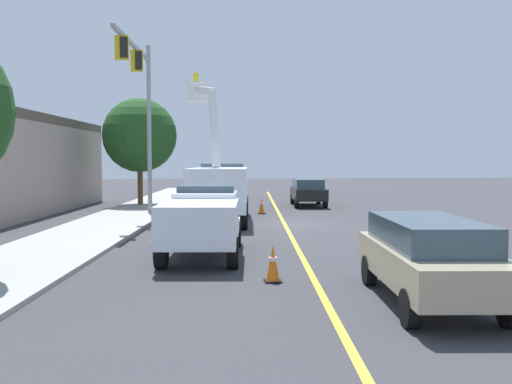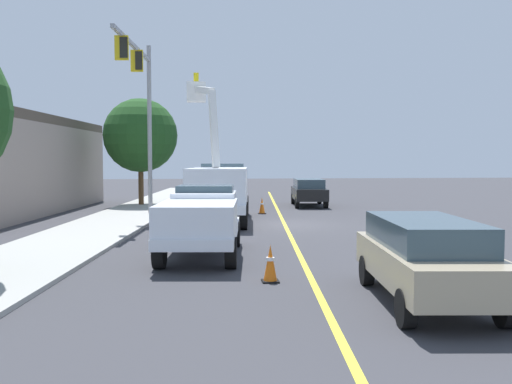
% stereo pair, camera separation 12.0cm
% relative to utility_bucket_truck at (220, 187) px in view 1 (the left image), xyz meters
% --- Properties ---
extents(ground, '(120.00, 120.00, 0.00)m').
position_rel_utility_bucket_truck_xyz_m(ground, '(-1.55, -2.82, -1.62)').
color(ground, '#38383D').
extents(sidewalk_far_side, '(60.05, 9.90, 0.12)m').
position_rel_utility_bucket_truck_xyz_m(sidewalk_far_side, '(-0.73, 4.94, -1.56)').
color(sidewalk_far_side, '#9E9E99').
rests_on(sidewalk_far_side, ground).
extents(lane_centre_stripe, '(49.74, 5.43, 0.01)m').
position_rel_utility_bucket_truck_xyz_m(lane_centre_stripe, '(-1.55, -2.82, -1.61)').
color(lane_centre_stripe, yellow).
rests_on(lane_centre_stripe, ground).
extents(utility_bucket_truck, '(8.42, 3.35, 7.01)m').
position_rel_utility_bucket_truck_xyz_m(utility_bucket_truck, '(0.00, 0.00, 0.00)').
color(utility_bucket_truck, white).
rests_on(utility_bucket_truck, ground).
extents(service_pickup_truck, '(5.79, 2.68, 2.06)m').
position_rel_utility_bucket_truck_xyz_m(service_pickup_truck, '(-9.31, 0.96, -0.50)').
color(service_pickup_truck, white).
rests_on(service_pickup_truck, ground).
extents(passing_minivan, '(4.97, 2.40, 1.69)m').
position_rel_utility_bucket_truck_xyz_m(passing_minivan, '(8.12, -5.92, -0.64)').
color(passing_minivan, black).
rests_on(passing_minivan, ground).
extents(trailing_sedan, '(4.97, 2.40, 1.69)m').
position_rel_utility_bucket_truck_xyz_m(trailing_sedan, '(-15.12, -3.46, -0.64)').
color(trailing_sedan, tan).
rests_on(trailing_sedan, ground).
extents(traffic_cone_leading, '(0.40, 0.40, 0.89)m').
position_rel_utility_bucket_truck_xyz_m(traffic_cone_leading, '(-12.91, -0.61, -1.18)').
color(traffic_cone_leading, black).
rests_on(traffic_cone_leading, ground).
extents(traffic_cone_mid_front, '(0.40, 0.40, 0.88)m').
position_rel_utility_bucket_truck_xyz_m(traffic_cone_mid_front, '(3.46, -2.41, -1.18)').
color(traffic_cone_mid_front, black).
rests_on(traffic_cone_mid_front, ground).
extents(traffic_signal_mast, '(7.51, 1.02, 8.77)m').
position_rel_utility_bucket_truck_xyz_m(traffic_signal_mast, '(1.55, 3.68, 4.44)').
color(traffic_signal_mast, gray).
rests_on(traffic_signal_mast, ground).
extents(street_tree_right, '(4.54, 4.54, 6.66)m').
position_rel_utility_bucket_truck_xyz_m(street_tree_right, '(9.03, 4.46, 2.76)').
color(street_tree_right, brown).
rests_on(street_tree_right, ground).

